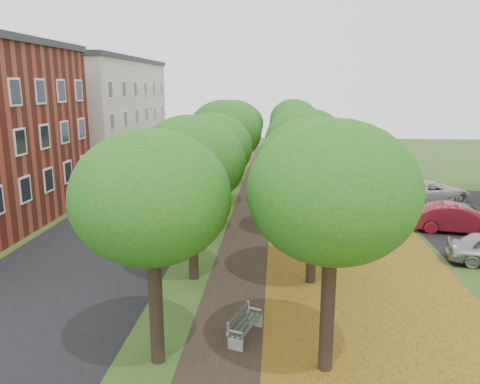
% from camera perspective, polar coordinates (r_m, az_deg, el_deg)
% --- Properties ---
extents(ground, '(120.00, 120.00, 0.00)m').
position_cam_1_polar(ground, '(14.32, -0.80, -20.25)').
color(ground, '#2D4C19').
rests_on(ground, ground).
extents(street_asphalt, '(8.00, 70.00, 0.01)m').
position_cam_1_polar(street_asphalt, '(29.35, -12.81, -2.92)').
color(street_asphalt, black).
rests_on(street_asphalt, ground).
extents(footpath, '(3.20, 70.00, 0.01)m').
position_cam_1_polar(footpath, '(28.08, 2.00, -3.31)').
color(footpath, black).
rests_on(footpath, ground).
extents(leaf_verge, '(7.50, 70.00, 0.01)m').
position_cam_1_polar(leaf_verge, '(28.32, 12.18, -3.46)').
color(leaf_verge, '#A37D1E').
rests_on(leaf_verge, ground).
extents(tree_row_west, '(4.39, 34.39, 6.63)m').
position_cam_1_polar(tree_row_west, '(27.32, -2.56, 6.38)').
color(tree_row_west, black).
rests_on(tree_row_west, ground).
extents(tree_row_east, '(4.39, 34.39, 6.63)m').
position_cam_1_polar(tree_row_east, '(27.16, 7.60, 6.25)').
color(tree_row_east, black).
rests_on(tree_row_east, ground).
extents(building_cream, '(10.30, 20.30, 10.40)m').
position_cam_1_polar(building_cream, '(48.53, -17.70, 9.18)').
color(building_cream, beige).
rests_on(building_cream, ground).
extents(bench, '(1.05, 1.82, 0.83)m').
position_cam_1_polar(bench, '(15.37, 0.50, -15.87)').
color(bench, '#2C3830').
rests_on(bench, ground).
extents(car_red, '(4.89, 2.41, 1.54)m').
position_cam_1_polar(car_red, '(28.03, 24.97, -2.94)').
color(car_red, maroon).
rests_on(car_red, ground).
extents(car_grey, '(4.44, 2.22, 1.24)m').
position_cam_1_polar(car_grey, '(29.69, 25.71, -2.48)').
color(car_grey, '#39383E').
rests_on(car_grey, ground).
extents(car_white, '(5.94, 4.23, 1.50)m').
position_cam_1_polar(car_white, '(34.51, 22.18, 0.08)').
color(car_white, silver).
rests_on(car_white, ground).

